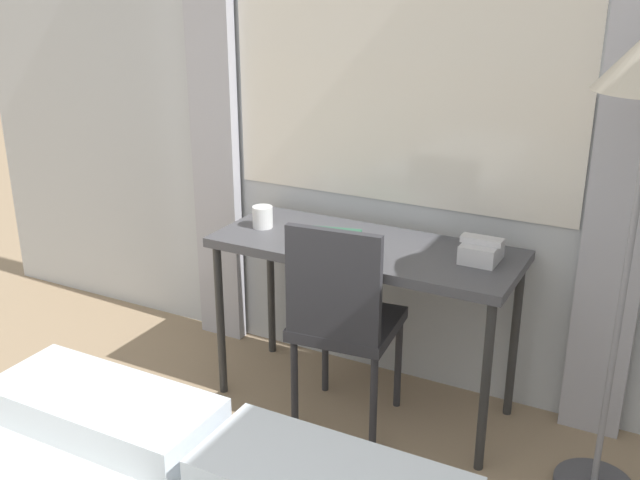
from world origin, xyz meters
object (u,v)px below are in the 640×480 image
Objects in this scene: desk_chair at (343,315)px; mug at (263,217)px; desk at (365,259)px; book at (326,237)px; telephone at (481,250)px.

mug is (-0.49, 0.19, 0.28)m from desk_chair.
desk is at bearing 2.05° from mug.
mug is at bearing 152.74° from desk_chair.
mug reaches higher than book.
telephone is (0.47, 0.26, 0.27)m from desk_chair.
desk_chair is 9.71× the size of mug.
desk is 0.27m from desk_chair.
telephone is at bearing 5.66° from desk.
desk is 1.39× the size of desk_chair.
telephone is at bearing 6.69° from book.
mug is (-0.49, -0.02, 0.11)m from desk.
desk_chair reaches higher than telephone.
mug is at bearing 178.03° from book.
mug is (-0.96, -0.06, 0.01)m from telephone.
book is 0.32m from mug.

